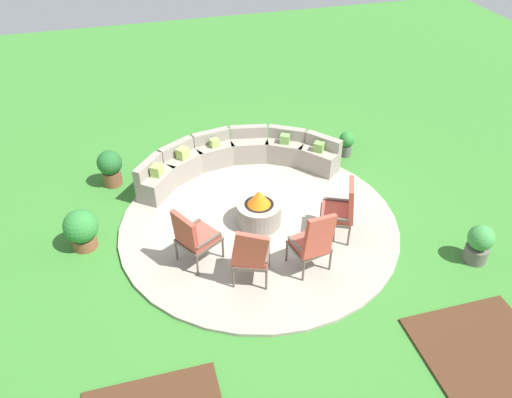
{
  "coord_description": "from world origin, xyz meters",
  "views": [
    {
      "loc": [
        -1.96,
        -6.91,
        6.01
      ],
      "look_at": [
        0.0,
        0.2,
        0.45
      ],
      "focal_mm": 35.91,
      "sensor_mm": 36.0,
      "label": 1
    }
  ],
  "objects_px": {
    "lounge_chair_front_right": "(251,254)",
    "lounge_chair_back_right": "(342,209)",
    "lounge_chair_back_left": "(313,242)",
    "fire_pit": "(259,211)",
    "curved_stone_bench": "(235,158)",
    "lounge_chair_front_left": "(194,236)",
    "potted_plant_3": "(110,167)",
    "potted_plant_1": "(81,228)",
    "potted_plant_2": "(479,243)",
    "potted_plant_0": "(347,143)"
  },
  "relations": [
    {
      "from": "lounge_chair_back_left",
      "to": "fire_pit",
      "type": "bearing_deg",
      "value": 97.31
    },
    {
      "from": "lounge_chair_back_left",
      "to": "potted_plant_0",
      "type": "xyz_separation_m",
      "value": [
        1.99,
        3.17,
        -0.33
      ]
    },
    {
      "from": "fire_pit",
      "to": "lounge_chair_back_right",
      "type": "height_order",
      "value": "lounge_chair_back_right"
    },
    {
      "from": "lounge_chair_front_left",
      "to": "potted_plant_2",
      "type": "relative_size",
      "value": 1.53
    },
    {
      "from": "lounge_chair_back_right",
      "to": "potted_plant_3",
      "type": "height_order",
      "value": "lounge_chair_back_right"
    },
    {
      "from": "lounge_chair_front_right",
      "to": "potted_plant_1",
      "type": "height_order",
      "value": "lounge_chair_front_right"
    },
    {
      "from": "curved_stone_bench",
      "to": "potted_plant_0",
      "type": "distance_m",
      "value": 2.49
    },
    {
      "from": "lounge_chair_back_right",
      "to": "potted_plant_2",
      "type": "height_order",
      "value": "lounge_chair_back_right"
    },
    {
      "from": "fire_pit",
      "to": "potted_plant_3",
      "type": "xyz_separation_m",
      "value": [
        -2.49,
        2.04,
        0.09
      ]
    },
    {
      "from": "potted_plant_0",
      "to": "fire_pit",
      "type": "bearing_deg",
      "value": -143.98
    },
    {
      "from": "lounge_chair_back_left",
      "to": "lounge_chair_front_left",
      "type": "bearing_deg",
      "value": 146.3
    },
    {
      "from": "potted_plant_1",
      "to": "potted_plant_2",
      "type": "relative_size",
      "value": 1.06
    },
    {
      "from": "potted_plant_1",
      "to": "potted_plant_3",
      "type": "bearing_deg",
      "value": 72.49
    },
    {
      "from": "potted_plant_1",
      "to": "potted_plant_2",
      "type": "distance_m",
      "value": 6.65
    },
    {
      "from": "lounge_chair_front_right",
      "to": "lounge_chair_back_right",
      "type": "bearing_deg",
      "value": 41.55
    },
    {
      "from": "fire_pit",
      "to": "potted_plant_0",
      "type": "distance_m",
      "value": 3.07
    },
    {
      "from": "lounge_chair_back_left",
      "to": "lounge_chair_back_right",
      "type": "bearing_deg",
      "value": 28.59
    },
    {
      "from": "fire_pit",
      "to": "lounge_chair_front_right",
      "type": "relative_size",
      "value": 0.71
    },
    {
      "from": "lounge_chair_front_left",
      "to": "lounge_chair_back_right",
      "type": "bearing_deg",
      "value": 59.09
    },
    {
      "from": "lounge_chair_back_right",
      "to": "potted_plant_2",
      "type": "relative_size",
      "value": 1.55
    },
    {
      "from": "curved_stone_bench",
      "to": "potted_plant_3",
      "type": "bearing_deg",
      "value": 174.44
    },
    {
      "from": "lounge_chair_back_left",
      "to": "potted_plant_2",
      "type": "relative_size",
      "value": 1.67
    },
    {
      "from": "curved_stone_bench",
      "to": "lounge_chair_front_right",
      "type": "relative_size",
      "value": 3.71
    },
    {
      "from": "lounge_chair_front_left",
      "to": "lounge_chair_back_left",
      "type": "distance_m",
      "value": 1.9
    },
    {
      "from": "curved_stone_bench",
      "to": "lounge_chair_back_right",
      "type": "bearing_deg",
      "value": -62.55
    },
    {
      "from": "potted_plant_0",
      "to": "potted_plant_3",
      "type": "relative_size",
      "value": 0.74
    },
    {
      "from": "fire_pit",
      "to": "lounge_chair_front_right",
      "type": "bearing_deg",
      "value": -110.71
    },
    {
      "from": "curved_stone_bench",
      "to": "lounge_chair_front_right",
      "type": "height_order",
      "value": "lounge_chair_front_right"
    },
    {
      "from": "potted_plant_2",
      "to": "potted_plant_0",
      "type": "bearing_deg",
      "value": 101.85
    },
    {
      "from": "curved_stone_bench",
      "to": "lounge_chair_back_left",
      "type": "height_order",
      "value": "lounge_chair_back_left"
    },
    {
      "from": "lounge_chair_front_left",
      "to": "lounge_chair_front_right",
      "type": "distance_m",
      "value": 1.02
    },
    {
      "from": "potted_plant_2",
      "to": "lounge_chair_front_left",
      "type": "bearing_deg",
      "value": 165.67
    },
    {
      "from": "lounge_chair_front_right",
      "to": "potted_plant_0",
      "type": "bearing_deg",
      "value": 67.31
    },
    {
      "from": "lounge_chair_front_left",
      "to": "potted_plant_0",
      "type": "distance_m",
      "value": 4.52
    },
    {
      "from": "lounge_chair_back_left",
      "to": "curved_stone_bench",
      "type": "bearing_deg",
      "value": 86.27
    },
    {
      "from": "potted_plant_2",
      "to": "fire_pit",
      "type": "bearing_deg",
      "value": 150.47
    },
    {
      "from": "potted_plant_1",
      "to": "lounge_chair_front_right",
      "type": "bearing_deg",
      "value": -32.29
    },
    {
      "from": "lounge_chair_back_left",
      "to": "lounge_chair_back_right",
      "type": "height_order",
      "value": "lounge_chair_back_left"
    },
    {
      "from": "lounge_chair_front_right",
      "to": "lounge_chair_back_left",
      "type": "height_order",
      "value": "lounge_chair_back_left"
    },
    {
      "from": "lounge_chair_front_left",
      "to": "lounge_chair_front_right",
      "type": "bearing_deg",
      "value": 17.64
    },
    {
      "from": "lounge_chair_front_right",
      "to": "potted_plant_0",
      "type": "distance_m",
      "value": 4.37
    },
    {
      "from": "potted_plant_0",
      "to": "potted_plant_2",
      "type": "bearing_deg",
      "value": -78.15
    },
    {
      "from": "lounge_chair_front_right",
      "to": "lounge_chair_back_right",
      "type": "distance_m",
      "value": 1.92
    },
    {
      "from": "lounge_chair_front_right",
      "to": "potted_plant_2",
      "type": "bearing_deg",
      "value": 13.42
    },
    {
      "from": "lounge_chair_front_left",
      "to": "potted_plant_2",
      "type": "xyz_separation_m",
      "value": [
        4.53,
        -1.16,
        -0.24
      ]
    },
    {
      "from": "lounge_chair_back_right",
      "to": "potted_plant_1",
      "type": "height_order",
      "value": "lounge_chair_back_right"
    },
    {
      "from": "lounge_chair_front_left",
      "to": "potted_plant_3",
      "type": "height_order",
      "value": "lounge_chair_front_left"
    },
    {
      "from": "lounge_chair_front_right",
      "to": "lounge_chair_back_left",
      "type": "distance_m",
      "value": 1.01
    },
    {
      "from": "lounge_chair_back_left",
      "to": "potted_plant_1",
      "type": "relative_size",
      "value": 1.58
    },
    {
      "from": "lounge_chair_back_right",
      "to": "potted_plant_0",
      "type": "relative_size",
      "value": 1.94
    }
  ]
}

